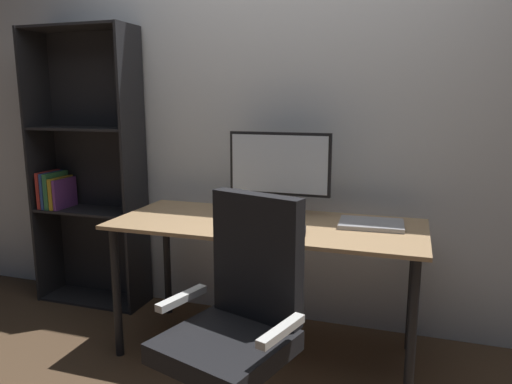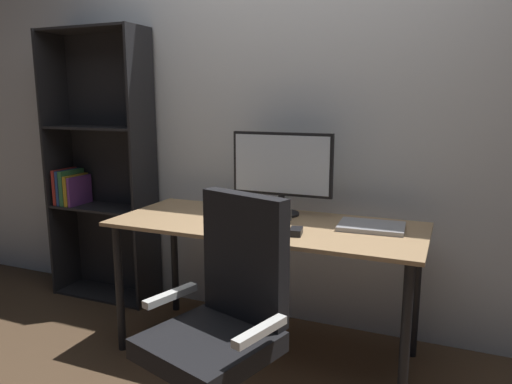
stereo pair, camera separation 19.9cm
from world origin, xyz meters
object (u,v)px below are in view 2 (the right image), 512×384
object	(u,v)px
monitor	(282,168)
coffee_mug	(281,215)
desk	(266,238)
mouse	(296,232)
keyboard	(255,227)
office_chair	(222,336)
laptop	(371,226)
bookshelf	(100,170)

from	to	relation	value
monitor	coffee_mug	world-z (taller)	monitor
desk	mouse	xyz separation A→B (m)	(0.22, -0.16, 0.10)
monitor	coffee_mug	bearing A→B (deg)	-70.84
desk	keyboard	bearing A→B (deg)	-91.42
monitor	office_chair	world-z (taller)	monitor
laptop	coffee_mug	bearing A→B (deg)	-169.40
coffee_mug	laptop	distance (m)	0.46
laptop	bookshelf	distance (m)	1.92
monitor	office_chair	bearing A→B (deg)	-84.87
coffee_mug	bookshelf	xyz separation A→B (m)	(-1.45, 0.35, 0.10)
laptop	office_chair	bearing A→B (deg)	-121.89
bookshelf	monitor	bearing A→B (deg)	-5.87
desk	coffee_mug	world-z (taller)	coffee_mug
bookshelf	coffee_mug	bearing A→B (deg)	-13.68
mouse	office_chair	xyz separation A→B (m)	(-0.12, -0.55, -0.30)
keyboard	coffee_mug	bearing A→B (deg)	54.38
coffee_mug	office_chair	bearing A→B (deg)	-89.41
laptop	keyboard	bearing A→B (deg)	-159.79
desk	monitor	bearing A→B (deg)	85.92
laptop	office_chair	distance (m)	0.95
bookshelf	office_chair	bearing A→B (deg)	-35.49
coffee_mug	monitor	bearing A→B (deg)	109.16
keyboard	coffee_mug	distance (m)	0.16
keyboard	office_chair	distance (m)	0.64
monitor	keyboard	bearing A→B (deg)	-92.98
keyboard	office_chair	world-z (taller)	office_chair
mouse	office_chair	distance (m)	0.63
desk	keyboard	world-z (taller)	keyboard
monitor	office_chair	xyz separation A→B (m)	(0.08, -0.90, -0.54)
mouse	laptop	distance (m)	0.40
keyboard	mouse	bearing A→B (deg)	-4.10
bookshelf	laptop	bearing A→B (deg)	-7.36
desk	monitor	distance (m)	0.40
keyboard	mouse	size ratio (longest dim) A/B	3.02
desk	bookshelf	xyz separation A→B (m)	(-1.37, 0.34, 0.24)
office_chair	desk	bearing A→B (deg)	114.98
bookshelf	mouse	bearing A→B (deg)	-17.41
coffee_mug	office_chair	world-z (taller)	office_chair
monitor	coffee_mug	xyz separation A→B (m)	(0.07, -0.21, -0.21)
bookshelf	desk	bearing A→B (deg)	-13.90
desk	bookshelf	bearing A→B (deg)	166.10
office_chair	bookshelf	distance (m)	1.85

